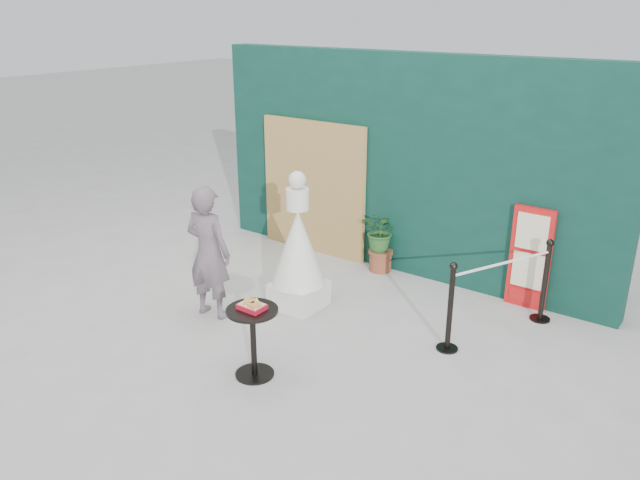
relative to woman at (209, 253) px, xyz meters
The scene contains 10 objects.
ground 1.45m from the woman, 23.43° to the right, with size 60.00×60.00×0.00m, color #ADAAA5.
back_wall 2.97m from the woman, 67.50° to the left, with size 6.00×0.30×3.00m, color #0A2E26.
bamboo_fence 2.49m from the woman, 96.81° to the left, with size 1.80×0.08×2.00m, color tan.
woman is the anchor object (origin of this frame).
menu_board 3.90m from the woman, 39.46° to the left, with size 0.50×0.07×1.30m.
statue 1.08m from the woman, 48.81° to the left, with size 0.68×0.68×1.74m.
cafe_table 1.53m from the woman, 28.01° to the right, with size 0.52×0.52×0.75m.
food_basket 1.49m from the woman, 27.89° to the right, with size 0.26×0.19×0.11m.
planter 2.59m from the woman, 68.26° to the left, with size 0.52×0.45×0.88m.
stanchion_barrier 3.39m from the woman, 27.97° to the left, with size 0.84×1.54×1.03m.
Camera 1 is at (4.00, -4.26, 3.54)m, focal length 35.00 mm.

